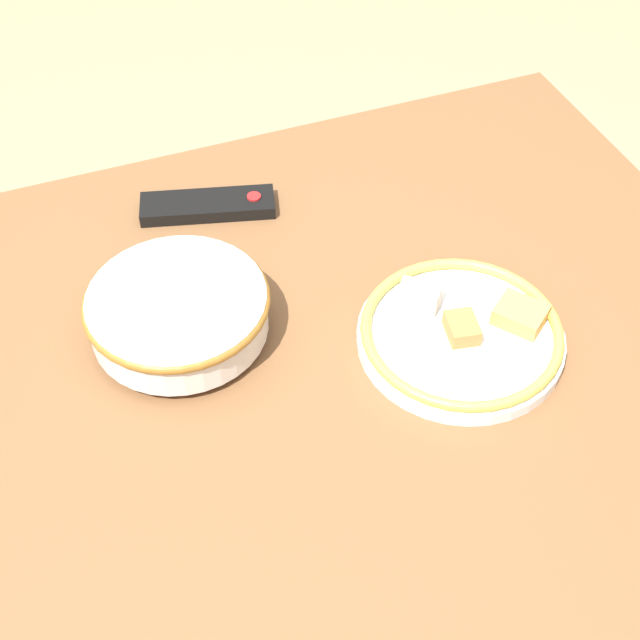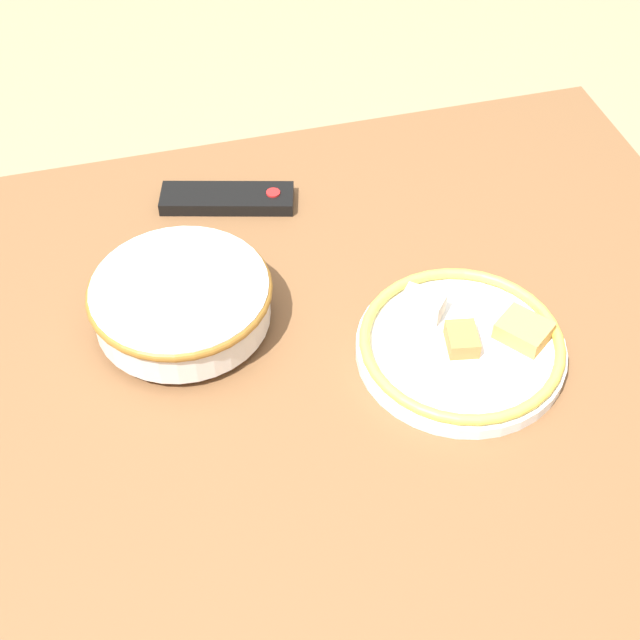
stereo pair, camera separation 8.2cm
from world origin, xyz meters
TOP-DOWN VIEW (x-y plane):
  - ground_plane at (0.00, 0.00)m, footprint 8.00×8.00m
  - dining_table at (0.00, 0.00)m, footprint 1.40×0.98m
  - noodle_bowl at (-0.06, 0.11)m, footprint 0.24×0.24m
  - food_plate at (0.27, -0.03)m, footprint 0.27×0.27m
  - tv_remote at (0.04, 0.34)m, footprint 0.21×0.11m

SIDE VIEW (x-z plane):
  - ground_plane at x=0.00m, z-range 0.00..0.00m
  - dining_table at x=0.00m, z-range 0.29..1.02m
  - tv_remote at x=0.04m, z-range 0.73..0.75m
  - food_plate at x=0.27m, z-range 0.72..0.77m
  - noodle_bowl at x=-0.06m, z-range 0.73..0.80m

